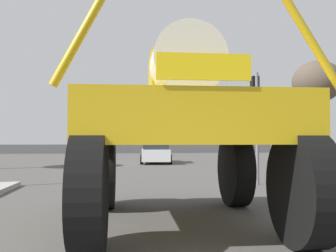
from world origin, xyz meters
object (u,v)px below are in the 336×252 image
(bare_tree_right, at_px, (317,82))
(oversize_sprayer, at_px, (182,129))
(sedan_ahead, at_px, (156,152))
(traffic_signal_near_right, at_px, (255,103))

(bare_tree_right, bearing_deg, oversize_sprayer, -125.38)
(oversize_sprayer, relative_size, sedan_ahead, 1.24)
(sedan_ahead, distance_m, bare_tree_right, 10.86)
(sedan_ahead, relative_size, traffic_signal_near_right, 1.09)
(sedan_ahead, relative_size, bare_tree_right, 0.66)
(oversize_sprayer, xyz_separation_m, bare_tree_right, (10.59, 14.92, 3.21))
(sedan_ahead, bearing_deg, traffic_signal_near_right, -163.36)
(oversize_sprayer, distance_m, bare_tree_right, 18.58)
(traffic_signal_near_right, xyz_separation_m, bare_tree_right, (7.15, 9.19, 2.17))
(bare_tree_right, bearing_deg, traffic_signal_near_right, -127.92)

